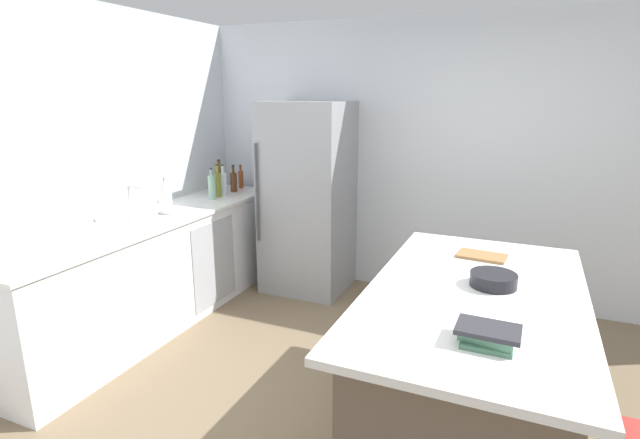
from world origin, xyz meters
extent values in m
plane|color=#7A664C|center=(0.00, 0.00, 0.00)|extent=(7.20, 7.20, 0.00)
cube|color=silver|center=(0.00, 2.25, 1.30)|extent=(6.00, 0.10, 2.60)
cube|color=silver|center=(-2.45, 0.00, 1.30)|extent=(0.10, 6.00, 2.60)
cube|color=white|center=(-2.08, 0.66, 0.45)|extent=(0.63, 2.88, 0.90)
cube|color=white|center=(-2.08, 0.66, 0.91)|extent=(0.66, 2.91, 0.03)
cube|color=#B2B5BA|center=(-1.76, 1.02, 0.45)|extent=(0.01, 0.60, 0.76)
cube|color=brown|center=(0.54, 0.16, 0.44)|extent=(0.93, 1.73, 0.87)
cube|color=white|center=(0.54, 0.16, 0.89)|extent=(1.09, 1.93, 0.04)
cube|color=#93969B|center=(-1.22, 1.85, 0.92)|extent=(0.78, 0.70, 1.85)
cylinder|color=#4C4C51|center=(-1.58, 1.48, 1.02)|extent=(0.02, 0.02, 0.92)
cylinder|color=silver|center=(-2.14, 0.48, 0.94)|extent=(0.05, 0.05, 0.02)
cylinder|color=silver|center=(-2.14, 0.48, 1.09)|extent=(0.02, 0.02, 0.28)
cylinder|color=silver|center=(-2.08, 0.48, 1.21)|extent=(0.14, 0.02, 0.02)
cylinder|color=gray|center=(-2.06, 0.79, 0.94)|extent=(0.14, 0.14, 0.01)
cylinder|color=white|center=(-2.06, 0.79, 1.07)|extent=(0.11, 0.11, 0.26)
cylinder|color=gray|center=(-2.06, 0.79, 1.22)|extent=(0.02, 0.02, 0.04)
cylinder|color=#994C23|center=(-2.09, 2.01, 1.02)|extent=(0.05, 0.05, 0.18)
cylinder|color=#994C23|center=(-2.09, 2.01, 1.14)|extent=(0.02, 0.02, 0.06)
cylinder|color=black|center=(-2.09, 2.01, 1.17)|extent=(0.02, 0.02, 0.01)
cylinder|color=red|center=(-2.10, 1.90, 1.01)|extent=(0.05, 0.05, 0.16)
cylinder|color=red|center=(-2.10, 1.90, 1.11)|extent=(0.02, 0.02, 0.05)
cylinder|color=black|center=(-2.10, 1.90, 1.14)|extent=(0.02, 0.02, 0.01)
cylinder|color=#5B3319|center=(-2.05, 1.81, 1.03)|extent=(0.07, 0.07, 0.19)
cylinder|color=#5B3319|center=(-2.05, 1.81, 1.16)|extent=(0.03, 0.03, 0.07)
cylinder|color=black|center=(-2.05, 1.81, 1.20)|extent=(0.03, 0.03, 0.01)
cylinder|color=brown|center=(-2.15, 1.71, 1.05)|extent=(0.08, 0.08, 0.24)
cylinder|color=brown|center=(-2.15, 1.71, 1.21)|extent=(0.04, 0.04, 0.09)
cylinder|color=black|center=(-2.15, 1.71, 1.26)|extent=(0.04, 0.04, 0.01)
cylinder|color=silver|center=(-2.04, 1.62, 1.04)|extent=(0.07, 0.07, 0.22)
cylinder|color=silver|center=(-2.04, 1.62, 1.19)|extent=(0.03, 0.03, 0.07)
cylinder|color=black|center=(-2.04, 1.62, 1.23)|extent=(0.03, 0.03, 0.01)
cylinder|color=olive|center=(-2.04, 1.53, 1.05)|extent=(0.06, 0.06, 0.24)
cylinder|color=olive|center=(-2.04, 1.53, 1.20)|extent=(0.03, 0.03, 0.08)
cylinder|color=black|center=(-2.04, 1.53, 1.25)|extent=(0.03, 0.03, 0.01)
cylinder|color=#8CB79E|center=(-2.04, 1.43, 1.04)|extent=(0.07, 0.07, 0.23)
cylinder|color=#8CB79E|center=(-2.04, 1.43, 1.19)|extent=(0.03, 0.03, 0.06)
cylinder|color=black|center=(-2.04, 1.43, 1.22)|extent=(0.03, 0.03, 0.01)
cube|color=#4C7F60|center=(0.64, -0.40, 0.92)|extent=(0.20, 0.19, 0.02)
cube|color=#4C7F60|center=(0.64, -0.40, 0.95)|extent=(0.23, 0.18, 0.03)
cube|color=#2D2D33|center=(0.64, -0.40, 0.98)|extent=(0.26, 0.18, 0.02)
cylinder|color=black|center=(0.62, 0.26, 0.95)|extent=(0.25, 0.25, 0.07)
cube|color=#9E7042|center=(0.51, 0.73, 0.92)|extent=(0.31, 0.21, 0.02)
camera|label=1|loc=(0.73, -2.34, 1.93)|focal=27.10mm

